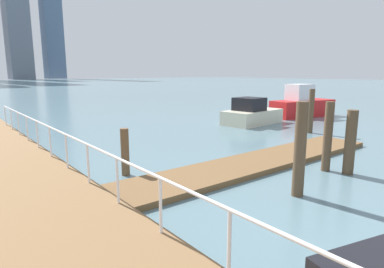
% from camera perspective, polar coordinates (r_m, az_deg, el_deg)
% --- Properties ---
extents(ground_plane, '(300.00, 300.00, 0.00)m').
position_cam_1_polar(ground_plane, '(20.90, -20.71, 0.96)').
color(ground_plane, slate).
extents(floating_dock, '(12.33, 2.00, 0.18)m').
position_cam_1_polar(floating_dock, '(12.00, 10.97, -4.97)').
color(floating_dock, brown).
rests_on(floating_dock, ground_plane).
extents(boardwalk_railing, '(0.06, 24.67, 1.08)m').
position_cam_1_polar(boardwalk_railing, '(9.00, -17.82, -2.98)').
color(boardwalk_railing, white).
rests_on(boardwalk_railing, boardwalk).
extents(dock_piling_1, '(0.34, 0.34, 2.12)m').
position_cam_1_polar(dock_piling_1, '(11.75, 25.93, -1.35)').
color(dock_piling_1, brown).
rests_on(dock_piling_1, ground_plane).
extents(dock_piling_2, '(0.30, 0.30, 2.42)m').
position_cam_1_polar(dock_piling_2, '(19.00, 20.08, 3.77)').
color(dock_piling_2, brown).
rests_on(dock_piling_2, ground_plane).
extents(dock_piling_3, '(0.29, 0.29, 2.35)m').
position_cam_1_polar(dock_piling_3, '(11.82, 22.64, -0.45)').
color(dock_piling_3, brown).
rests_on(dock_piling_3, ground_plane).
extents(dock_piling_4, '(0.27, 0.27, 1.54)m').
position_cam_1_polar(dock_piling_4, '(10.74, -11.63, -3.10)').
color(dock_piling_4, brown).
rests_on(dock_piling_4, ground_plane).
extents(dock_piling_5, '(0.31, 0.31, 2.56)m').
position_cam_1_polar(dock_piling_5, '(9.11, 18.35, -2.64)').
color(dock_piling_5, brown).
rests_on(dock_piling_5, ground_plane).
extents(moored_boat_1, '(4.36, 2.49, 1.72)m').
position_cam_1_polar(moored_boat_1, '(21.47, 10.39, 3.45)').
color(moored_boat_1, beige).
rests_on(moored_boat_1, ground_plane).
extents(moored_boat_3, '(5.40, 2.48, 2.44)m').
position_cam_1_polar(moored_boat_3, '(25.96, 18.66, 4.79)').
color(moored_boat_3, red).
rests_on(moored_boat_3, ground_plane).
extents(skyline_tower_3, '(9.86, 13.34, 51.72)m').
position_cam_1_polar(skyline_tower_3, '(180.99, -28.34, 16.67)').
color(skyline_tower_3, slate).
rests_on(skyline_tower_3, ground_plane).
extents(skyline_tower_4, '(9.95, 8.08, 76.83)m').
position_cam_1_polar(skyline_tower_4, '(193.91, -23.58, 20.33)').
color(skyline_tower_4, slate).
rests_on(skyline_tower_4, ground_plane).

